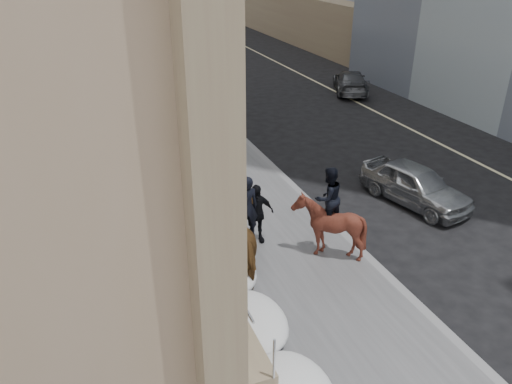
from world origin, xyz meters
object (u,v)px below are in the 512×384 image
at_px(car_grey, 350,82).
at_px(mounted_horse_right, 328,221).
at_px(mounted_horse_left, 248,234).
at_px(car_silver, 415,184).
at_px(pedestrian, 256,214).

bearing_deg(car_grey, mounted_horse_right, 81.39).
relative_size(mounted_horse_left, car_silver, 0.66).
distance_m(mounted_horse_right, car_grey, 17.61).
bearing_deg(pedestrian, mounted_horse_right, -36.74).
relative_size(pedestrian, car_silver, 0.45).
relative_size(car_silver, car_grey, 0.92).
bearing_deg(pedestrian, car_silver, 8.16).
relative_size(pedestrian, car_grey, 0.42).
distance_m(mounted_horse_left, mounted_horse_right, 2.27).
bearing_deg(mounted_horse_right, car_grey, -133.97).
distance_m(pedestrian, car_grey, 17.48).
height_order(mounted_horse_right, car_grey, mounted_horse_right).
xyz_separation_m(mounted_horse_left, car_grey, (11.85, 14.60, -0.52)).
bearing_deg(pedestrian, car_grey, 53.40).
bearing_deg(pedestrian, mounted_horse_left, -116.93).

